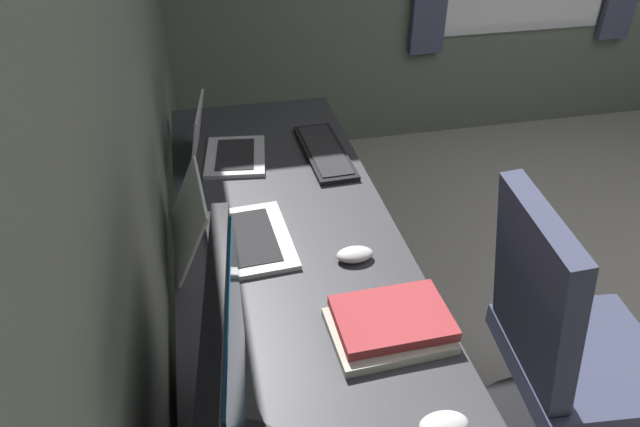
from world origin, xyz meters
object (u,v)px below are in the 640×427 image
(laptop_left, at_px, (225,231))
(office_chair, at_px, (559,363))
(monitor_primary, at_px, (228,379))
(keyboard_main, at_px, (325,152))
(mouse_spare, at_px, (355,254))
(mouse_main, at_px, (444,425))
(book_stack_near, at_px, (390,324))
(laptop_leftmost, at_px, (220,146))

(laptop_left, xyz_separation_m, office_chair, (-0.40, -0.89, -0.32))
(monitor_primary, distance_m, office_chair, 1.10)
(monitor_primary, height_order, keyboard_main, monitor_primary)
(mouse_spare, bearing_deg, mouse_main, -176.68)
(monitor_primary, distance_m, keyboard_main, 1.26)
(keyboard_main, relative_size, office_chair, 0.44)
(monitor_primary, distance_m, mouse_spare, 0.71)
(laptop_left, relative_size, mouse_spare, 3.34)
(laptop_left, xyz_separation_m, book_stack_near, (-0.42, -0.35, -0.03))
(laptop_leftmost, height_order, mouse_spare, laptop_leftmost)
(keyboard_main, xyz_separation_m, mouse_main, (-1.16, 0.02, 0.01))
(mouse_main, distance_m, book_stack_near, 0.28)
(keyboard_main, xyz_separation_m, book_stack_near, (-0.88, 0.04, 0.01))
(monitor_primary, bearing_deg, mouse_main, -90.92)
(keyboard_main, distance_m, mouse_main, 1.16)
(laptop_leftmost, xyz_separation_m, office_chair, (-0.91, -0.86, -0.32))
(laptop_leftmost, xyz_separation_m, laptop_left, (-0.51, 0.02, 0.00))
(laptop_left, bearing_deg, book_stack_near, -139.96)
(laptop_leftmost, xyz_separation_m, mouse_spare, (-0.65, -0.32, -0.03))
(mouse_main, xyz_separation_m, mouse_spare, (0.56, 0.03, 0.00))
(laptop_left, bearing_deg, monitor_primary, 177.27)
(keyboard_main, bearing_deg, monitor_primary, 159.80)
(keyboard_main, height_order, book_stack_near, book_stack_near)
(laptop_leftmost, relative_size, book_stack_near, 1.08)
(mouse_main, relative_size, book_stack_near, 0.36)
(laptop_leftmost, bearing_deg, office_chair, -136.40)
(book_stack_near, xyz_separation_m, office_chair, (0.02, -0.53, -0.30))
(monitor_primary, distance_m, laptop_left, 0.73)
(laptop_leftmost, distance_m, mouse_spare, 0.72)
(book_stack_near, bearing_deg, laptop_left, 40.04)
(laptop_left, relative_size, mouse_main, 3.34)
(mouse_main, bearing_deg, monitor_primary, 89.08)
(monitor_primary, relative_size, laptop_leftmost, 1.48)
(laptop_left, bearing_deg, mouse_main, -151.87)
(book_stack_near, height_order, office_chair, office_chair)
(mouse_main, relative_size, office_chair, 0.11)
(monitor_primary, height_order, book_stack_near, monitor_primary)
(monitor_primary, height_order, laptop_left, monitor_primary)
(laptop_left, distance_m, book_stack_near, 0.55)
(mouse_main, bearing_deg, mouse_spare, 3.32)
(keyboard_main, relative_size, mouse_main, 4.08)
(laptop_leftmost, distance_m, keyboard_main, 0.37)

